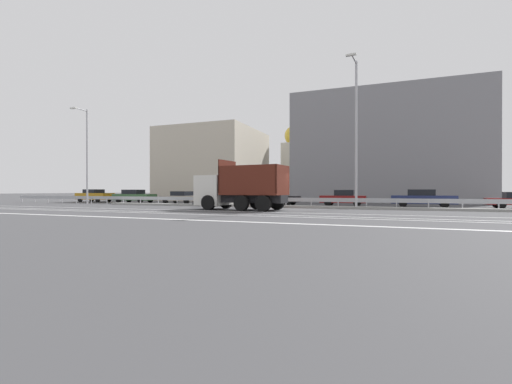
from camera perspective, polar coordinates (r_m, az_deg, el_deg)
The scene contains 22 objects.
ground_plane at distance 24.56m, azimuth 5.13°, elevation -2.93°, with size 320.00×320.00×0.00m, color #424244.
lane_strip_0 at distance 22.43m, azimuth -4.27°, elevation -3.22°, with size 65.82×0.16×0.01m, color silver.
lane_strip_1 at distance 20.44m, azimuth -6.94°, elevation -3.56°, with size 65.82×0.16×0.01m, color silver.
lane_strip_2 at distance 19.52m, azimuth -8.40°, elevation -3.74°, with size 65.82×0.16×0.01m, color silver.
lane_strip_3 at distance 16.59m, azimuth -14.30°, elevation -4.44°, with size 65.82×0.16×0.01m, color silver.
lane_strip_4 at distance 16.73m, azimuth -13.96°, elevation -4.40°, with size 65.82×0.16×0.01m, color silver.
median_island at distance 27.14m, azimuth 6.68°, elevation -2.44°, with size 36.20×1.10×0.18m, color gray.
median_guardrail at distance 27.92m, azimuth 7.09°, elevation -1.38°, with size 65.82×0.09×0.78m.
dump_truck at distance 24.44m, azimuth -4.14°, elevation 0.04°, with size 6.74×3.13×3.52m.
median_road_sign at distance 29.37m, azimuth -5.55°, elevation 0.25°, with size 0.83×0.16×2.52m.
street_lamp_0 at distance 38.82m, azimuth -26.45°, elevation 5.95°, with size 0.71×1.88×9.58m.
street_lamp_1 at distance 26.54m, azimuth 16.31°, elevation 10.18°, with size 0.72×2.19×10.90m.
parked_car_0 at distance 44.95m, azimuth -25.33°, elevation -0.54°, with size 4.82×2.03×1.51m.
parked_car_1 at distance 40.25m, azimuth -19.64°, elevation -0.65°, with size 4.87×1.86×1.46m.
parked_car_2 at distance 36.64m, azimuth -12.38°, elevation -0.85°, with size 4.34×2.09×1.29m.
parked_car_3 at distance 34.09m, azimuth -4.94°, elevation -0.73°, with size 4.23×2.00×1.59m.
parked_car_4 at distance 31.89m, azimuth 3.52°, elevation -0.98°, with size 4.07×1.94×1.33m.
parked_car_5 at distance 30.77m, azimuth 14.35°, elevation -0.97°, with size 3.91×1.93×1.41m.
parked_car_6 at distance 30.89m, azimuth 26.05°, elevation -0.94°, with size 4.90×2.15×1.45m.
background_building_0 at distance 50.17m, azimuth -7.02°, elevation 4.39°, with size 12.50×12.96×9.99m, color beige.
background_building_1 at distance 45.87m, azimuth 20.73°, elevation 6.48°, with size 20.79×14.07×12.73m, color gray.
church_tower at distance 56.64m, azimuth 6.41°, elevation 4.78°, with size 3.60×3.60×12.87m.
Camera 1 is at (6.70, -23.59, 1.35)m, focal length 24.00 mm.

